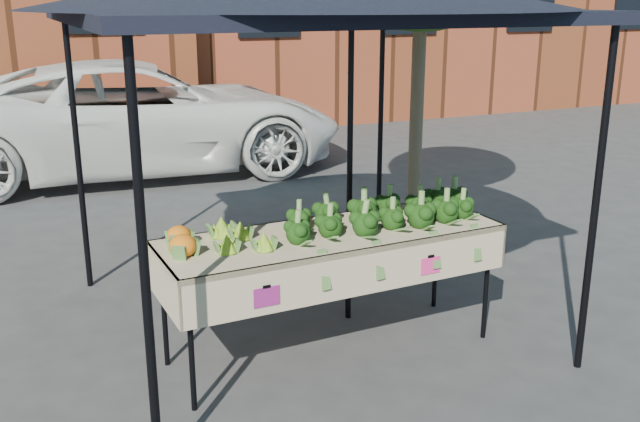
{
  "coord_description": "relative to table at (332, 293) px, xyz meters",
  "views": [
    {
      "loc": [
        -2.2,
        -4.35,
        2.45
      ],
      "look_at": [
        -0.2,
        0.13,
        1.0
      ],
      "focal_mm": 40.43,
      "sensor_mm": 36.0,
      "label": 1
    }
  ],
  "objects": [
    {
      "name": "ground",
      "position": [
        0.2,
        0.07,
        -0.45
      ],
      "size": [
        90.0,
        90.0,
        0.0
      ],
      "primitive_type": "plane",
      "color": "#323235"
    },
    {
      "name": "table",
      "position": [
        0.0,
        0.0,
        0.0
      ],
      "size": [
        2.43,
        0.9,
        0.9
      ],
      "color": "#C5B394",
      "rests_on": "ground"
    },
    {
      "name": "canopy",
      "position": [
        0.01,
        0.54,
        0.92
      ],
      "size": [
        3.16,
        3.16,
        2.74
      ],
      "primitive_type": null,
      "color": "black",
      "rests_on": "ground"
    },
    {
      "name": "broccoli_heap",
      "position": [
        0.39,
        0.03,
        0.57
      ],
      "size": [
        1.58,
        0.55,
        0.23
      ],
      "primitive_type": "ellipsoid",
      "color": "black",
      "rests_on": "table"
    },
    {
      "name": "romanesco_cluster",
      "position": [
        -0.66,
        0.04,
        0.54
      ],
      "size": [
        0.41,
        0.55,
        0.18
      ],
      "primitive_type": "ellipsoid",
      "color": "#99A730",
      "rests_on": "table"
    },
    {
      "name": "cauliflower_pair",
      "position": [
        -1.03,
        0.07,
        0.53
      ],
      "size": [
        0.21,
        0.41,
        0.16
      ],
      "primitive_type": "ellipsoid",
      "color": "orange",
      "rests_on": "table"
    },
    {
      "name": "street_tree",
      "position": [
        1.68,
        1.67,
        1.44
      ],
      "size": [
        1.91,
        1.91,
        3.77
      ],
      "primitive_type": null,
      "color": "#1E4C14",
      "rests_on": "ground"
    }
  ]
}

